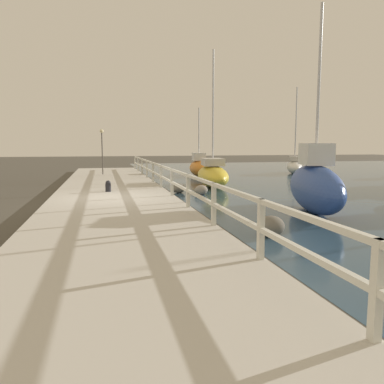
% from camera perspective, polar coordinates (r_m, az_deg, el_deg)
% --- Properties ---
extents(ground_plane, '(120.00, 120.00, 0.00)m').
position_cam_1_polar(ground_plane, '(13.89, -11.83, -1.90)').
color(ground_plane, '#4C473D').
extents(dock_walkway, '(4.52, 36.00, 0.27)m').
position_cam_1_polar(dock_walkway, '(13.87, -11.85, -1.36)').
color(dock_walkway, beige).
rests_on(dock_walkway, ground).
extents(railing, '(0.10, 32.50, 1.01)m').
position_cam_1_polar(railing, '(14.00, -3.06, 2.25)').
color(railing, silver).
rests_on(railing, dock_walkway).
extents(boulder_mid_strip, '(0.66, 0.59, 0.49)m').
position_cam_1_polar(boulder_mid_strip, '(9.10, 11.92, -5.10)').
color(boulder_mid_strip, '#666056').
rests_on(boulder_mid_strip, ground).
extents(boulder_near_dock, '(0.59, 0.53, 0.45)m').
position_cam_1_polar(boulder_near_dock, '(16.88, -2.04, 0.60)').
color(boulder_near_dock, '#666056').
rests_on(boulder_near_dock, ground).
extents(boulder_upstream, '(0.57, 0.51, 0.43)m').
position_cam_1_polar(boulder_upstream, '(16.25, 1.41, 0.31)').
color(boulder_upstream, gray).
rests_on(boulder_upstream, ground).
extents(mooring_bollard, '(0.23, 0.23, 0.46)m').
position_cam_1_polar(mooring_bollard, '(15.61, -12.66, 0.88)').
color(mooring_bollard, black).
rests_on(mooring_bollard, dock_walkway).
extents(dock_lamp, '(0.24, 0.24, 2.89)m').
position_cam_1_polar(dock_lamp, '(24.85, -13.56, 7.38)').
color(dock_lamp, '#514C47').
rests_on(dock_lamp, dock_walkway).
extents(sailboat_orange, '(1.51, 3.34, 4.67)m').
position_cam_1_polar(sailboat_orange, '(26.10, 1.04, 3.84)').
color(sailboat_orange, orange).
rests_on(sailboat_orange, water_surface).
extents(sailboat_white, '(2.68, 4.30, 6.39)m').
position_cam_1_polar(sailboat_white, '(29.41, 15.34, 3.85)').
color(sailboat_white, white).
rests_on(sailboat_white, water_surface).
extents(sailboat_blue, '(2.46, 4.89, 6.43)m').
position_cam_1_polar(sailboat_blue, '(12.63, 18.19, 0.94)').
color(sailboat_blue, '#2D4C9E').
rests_on(sailboat_blue, water_surface).
extents(sailboat_yellow, '(2.04, 4.76, 6.86)m').
position_cam_1_polar(sailboat_yellow, '(19.38, 3.15, 2.66)').
color(sailboat_yellow, gold).
rests_on(sailboat_yellow, water_surface).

